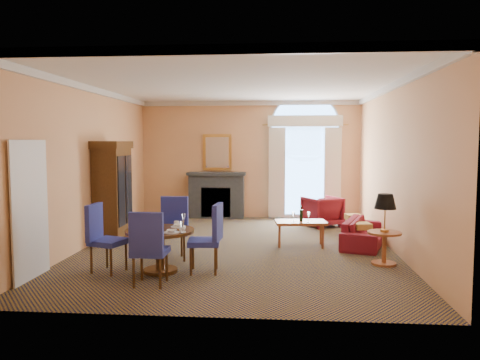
# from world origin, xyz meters

# --- Properties ---
(ground) EXTENTS (7.50, 7.50, 0.00)m
(ground) POSITION_xyz_m (0.00, 0.00, 0.00)
(ground) COLOR #12173B
(ground) RESTS_ON ground
(room_envelope) EXTENTS (6.04, 7.52, 3.45)m
(room_envelope) POSITION_xyz_m (-0.03, 0.67, 2.51)
(room_envelope) COLOR #E6A66D
(room_envelope) RESTS_ON ground
(armoire) EXTENTS (0.60, 1.07, 2.10)m
(armoire) POSITION_xyz_m (-2.72, 0.49, 1.01)
(armoire) COLOR #39210D
(armoire) RESTS_ON ground
(dining_table) EXTENTS (1.10, 1.10, 0.89)m
(dining_table) POSITION_xyz_m (-1.09, -1.88, 0.52)
(dining_table) COLOR #39210D
(dining_table) RESTS_ON ground
(dining_chair_north) EXTENTS (0.62, 0.62, 1.10)m
(dining_chair_north) POSITION_xyz_m (-1.08, -0.97, 0.63)
(dining_chair_north) COLOR navy
(dining_chair_north) RESTS_ON ground
(dining_chair_south) EXTENTS (0.50, 0.52, 1.10)m
(dining_chair_south) POSITION_xyz_m (-1.06, -2.65, 0.63)
(dining_chair_south) COLOR navy
(dining_chair_south) RESTS_ON ground
(dining_chair_east) EXTENTS (0.55, 0.53, 1.10)m
(dining_chair_east) POSITION_xyz_m (-0.28, -1.82, 0.63)
(dining_chair_east) COLOR navy
(dining_chair_east) RESTS_ON ground
(dining_chair_west) EXTENTS (0.62, 0.62, 1.10)m
(dining_chair_west) POSITION_xyz_m (-2.02, -1.95, 0.63)
(dining_chair_west) COLOR navy
(dining_chair_west) RESTS_ON ground
(sofa) EXTENTS (1.24, 1.93, 0.52)m
(sofa) POSITION_xyz_m (2.55, 0.41, 0.26)
(sofa) COLOR maroon
(sofa) RESTS_ON ground
(armchair) EXTENTS (1.09, 1.10, 0.75)m
(armchair) POSITION_xyz_m (1.88, 2.48, 0.37)
(armchair) COLOR maroon
(armchair) RESTS_ON ground
(coffee_table) EXTENTS (1.06, 0.67, 0.81)m
(coffee_table) POSITION_xyz_m (1.25, 0.21, 0.46)
(coffee_table) COLOR #A35830
(coffee_table) RESTS_ON ground
(side_table) EXTENTS (0.57, 0.57, 1.19)m
(side_table) POSITION_xyz_m (2.60, -1.11, 0.77)
(side_table) COLOR #A35830
(side_table) RESTS_ON ground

